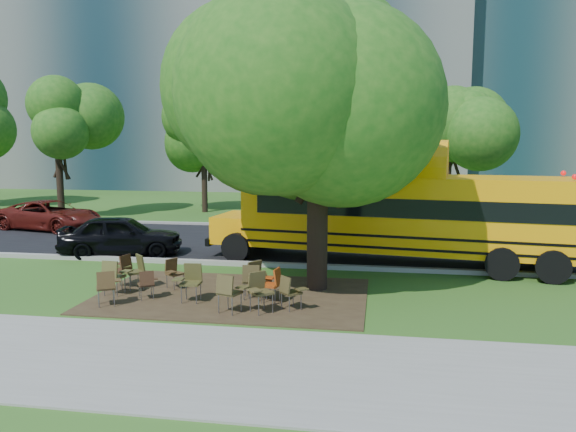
% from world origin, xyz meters
% --- Properties ---
extents(ground, '(160.00, 160.00, 0.00)m').
position_xyz_m(ground, '(0.00, 0.00, 0.00)').
color(ground, '#295019').
rests_on(ground, ground).
extents(sidewalk, '(60.00, 4.00, 0.04)m').
position_xyz_m(sidewalk, '(0.00, -5.00, 0.02)').
color(sidewalk, gray).
rests_on(sidewalk, ground).
extents(dirt_patch, '(7.00, 4.50, 0.03)m').
position_xyz_m(dirt_patch, '(1.00, -0.50, 0.01)').
color(dirt_patch, '#382819').
rests_on(dirt_patch, ground).
extents(asphalt_road, '(80.00, 8.00, 0.04)m').
position_xyz_m(asphalt_road, '(0.00, 7.00, 0.02)').
color(asphalt_road, black).
rests_on(asphalt_road, ground).
extents(kerb_near, '(80.00, 0.25, 0.14)m').
position_xyz_m(kerb_near, '(0.00, 3.00, 0.07)').
color(kerb_near, gray).
rests_on(kerb_near, ground).
extents(kerb_far, '(80.00, 0.25, 0.14)m').
position_xyz_m(kerb_far, '(0.00, 11.10, 0.07)').
color(kerb_far, gray).
rests_on(kerb_far, ground).
extents(building_main, '(38.00, 16.00, 22.00)m').
position_xyz_m(building_main, '(-8.00, 36.00, 11.00)').
color(building_main, slate).
rests_on(building_main, ground).
extents(bg_tree_0, '(5.20, 5.20, 7.18)m').
position_xyz_m(bg_tree_0, '(-12.00, 13.00, 4.57)').
color(bg_tree_0, black).
rests_on(bg_tree_0, ground).
extents(bg_tree_2, '(4.80, 4.80, 6.62)m').
position_xyz_m(bg_tree_2, '(-5.00, 16.00, 4.21)').
color(bg_tree_2, black).
rests_on(bg_tree_2, ground).
extents(bg_tree_3, '(5.60, 5.60, 7.84)m').
position_xyz_m(bg_tree_3, '(8.00, 14.00, 5.03)').
color(bg_tree_3, black).
rests_on(bg_tree_3, ground).
extents(main_tree, '(7.20, 7.20, 8.93)m').
position_xyz_m(main_tree, '(3.13, 0.51, 5.32)').
color(main_tree, black).
rests_on(main_tree, ground).
extents(school_bus, '(12.12, 4.19, 2.91)m').
position_xyz_m(school_bus, '(5.59, 4.02, 1.68)').
color(school_bus, '#FFA308').
rests_on(school_bus, ground).
extents(chair_0, '(0.61, 0.75, 0.91)m').
position_xyz_m(chair_0, '(-1.73, -1.94, 0.56)').
color(chair_0, '#4C371B').
rests_on(chair_0, ground).
extents(chair_1, '(0.67, 0.56, 0.96)m').
position_xyz_m(chair_1, '(-2.01, -1.00, 0.59)').
color(chair_1, brown).
rests_on(chair_1, ground).
extents(chair_2, '(0.52, 0.65, 0.78)m').
position_xyz_m(chair_2, '(-1.00, -1.23, 0.48)').
color(chair_2, '#402716').
rests_on(chair_2, ground).
extents(chair_3, '(0.63, 0.59, 0.97)m').
position_xyz_m(chair_3, '(0.14, -1.22, 0.60)').
color(chair_3, '#46421E').
rests_on(chair_3, ground).
extents(chair_4, '(0.76, 0.60, 0.97)m').
position_xyz_m(chair_4, '(1.37, -2.03, 0.60)').
color(chair_4, '#473D1E').
rests_on(chair_4, ground).
extents(chair_5, '(0.66, 0.84, 0.98)m').
position_xyz_m(chair_5, '(2.02, -1.81, 0.60)').
color(chair_5, brown).
rests_on(chair_5, ground).
extents(chair_6, '(0.53, 0.65, 0.90)m').
position_xyz_m(chair_6, '(2.20, -0.97, 0.56)').
color(chair_6, '#AA4112').
rests_on(chair_6, ground).
extents(chair_7, '(0.73, 0.58, 0.86)m').
position_xyz_m(chair_7, '(2.72, -1.55, 0.53)').
color(chair_7, '#463C1E').
rests_on(chair_7, ground).
extents(chair_8, '(0.56, 0.71, 0.94)m').
position_xyz_m(chair_8, '(-2.16, -0.20, 0.58)').
color(chair_8, '#412717').
rests_on(chair_8, ground).
extents(chair_9, '(0.82, 0.65, 0.95)m').
position_xyz_m(chair_9, '(-1.75, -0.28, 0.59)').
color(chair_9, '#45421E').
rests_on(chair_9, ground).
extents(chair_10, '(0.55, 0.70, 0.83)m').
position_xyz_m(chair_10, '(-0.75, -0.07, 0.51)').
color(chair_10, '#4E361C').
rests_on(chair_10, ground).
extents(chair_11, '(0.63, 0.62, 0.94)m').
position_xyz_m(chair_11, '(1.63, -0.78, 0.58)').
color(chair_11, '#43391D').
rests_on(chair_11, ground).
extents(chair_12, '(0.66, 0.83, 0.98)m').
position_xyz_m(chair_12, '(1.73, -0.69, 0.60)').
color(chair_12, '#473E1F').
rests_on(chair_12, ground).
extents(black_car, '(4.48, 2.63, 1.43)m').
position_xyz_m(black_car, '(-4.20, 3.94, 0.72)').
color(black_car, black).
rests_on(black_car, ground).
extents(bg_car_red, '(5.17, 3.18, 1.34)m').
position_xyz_m(bg_car_red, '(-9.91, 8.69, 0.67)').
color(bg_car_red, '#50120D').
rests_on(bg_car_red, ground).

